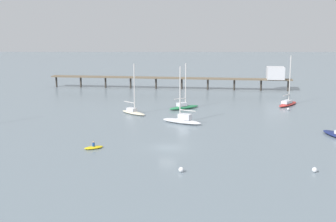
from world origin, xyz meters
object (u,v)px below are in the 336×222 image
object	(u,v)px
sailboat_green	(184,106)
mooring_buoy_mid	(315,170)
sailboat_cream	(133,111)
mooring_buoy_outer	(181,170)
sailboat_red	(288,103)
dinghy_yellow	(94,147)
pier	(222,76)
sailboat_white	(182,120)
mooring_buoy_inner	(288,109)

from	to	relation	value
sailboat_green	mooring_buoy_mid	bearing A→B (deg)	-69.64
sailboat_cream	mooring_buoy_mid	bearing A→B (deg)	-54.64
mooring_buoy_outer	sailboat_red	bearing A→B (deg)	61.72
sailboat_red	mooring_buoy_mid	size ratio (longest dim) A/B	16.83
dinghy_yellow	mooring_buoy_outer	size ratio (longest dim) A/B	4.65
pier	sailboat_red	xyz separation A→B (m)	(12.06, -22.79, -3.18)
sailboat_white	mooring_buoy_mid	bearing A→B (deg)	-59.90
sailboat_red	dinghy_yellow	world-z (taller)	sailboat_red
sailboat_cream	mooring_buoy_inner	bearing A→B (deg)	7.08
sailboat_red	sailboat_green	xyz separation A→B (m)	(-23.18, -4.24, 0.01)
pier	sailboat_cream	distance (m)	38.85
sailboat_green	mooring_buoy_outer	world-z (taller)	sailboat_green
sailboat_red	mooring_buoy_outer	world-z (taller)	sailboat_red
sailboat_white	mooring_buoy_outer	world-z (taller)	sailboat_white
mooring_buoy_inner	pier	bearing A→B (deg)	111.07
mooring_buoy_inner	sailboat_green	bearing A→B (deg)	176.92
sailboat_cream	mooring_buoy_mid	distance (m)	44.47
pier	mooring_buoy_mid	size ratio (longest dim) A/B	100.13
dinghy_yellow	mooring_buoy_mid	bearing A→B (deg)	-19.87
sailboat_cream	dinghy_yellow	xyz separation A→B (m)	(-3.89, -25.56, -0.43)
sailboat_cream	dinghy_yellow	world-z (taller)	sailboat_cream
sailboat_cream	mooring_buoy_mid	world-z (taller)	sailboat_cream
sailboat_cream	sailboat_red	xyz separation A→B (m)	(33.53, 9.44, 0.01)
pier	sailboat_red	world-z (taller)	sailboat_red
sailboat_green	mooring_buoy_outer	xyz separation A→B (m)	(-1.43, -41.51, -0.32)
mooring_buoy_mid	dinghy_yellow	bearing A→B (deg)	160.13
sailboat_white	mooring_buoy_inner	size ratio (longest dim) A/B	19.72
sailboat_green	mooring_buoy_inner	distance (m)	22.02
sailboat_cream	mooring_buoy_outer	world-z (taller)	sailboat_cream
pier	mooring_buoy_outer	world-z (taller)	pier
sailboat_green	sailboat_cream	bearing A→B (deg)	-153.32
sailboat_white	sailboat_cream	bearing A→B (deg)	138.31
sailboat_white	mooring_buoy_inner	distance (m)	25.92
mooring_buoy_inner	mooring_buoy_mid	distance (m)	40.82
sailboat_cream	dinghy_yellow	size ratio (longest dim) A/B	3.23
sailboat_red	dinghy_yellow	xyz separation A→B (m)	(-37.42, -35.00, -0.45)
sailboat_cream	sailboat_red	distance (m)	34.83
pier	sailboat_green	xyz separation A→B (m)	(-11.12, -27.03, -3.17)
sailboat_cream	mooring_buoy_outer	size ratio (longest dim) A/B	15.00
mooring_buoy_inner	mooring_buoy_outer	xyz separation A→B (m)	(-23.42, -40.33, 0.07)
sailboat_red	sailboat_green	world-z (taller)	sailboat_red
dinghy_yellow	mooring_buoy_inner	xyz separation A→B (m)	(36.23, 29.58, 0.06)
sailboat_white	mooring_buoy_inner	xyz separation A→B (m)	(22.59, 12.69, -0.49)
mooring_buoy_inner	sailboat_white	bearing A→B (deg)	-150.67
mooring_buoy_inner	mooring_buoy_outer	bearing A→B (deg)	-120.14
dinghy_yellow	pier	bearing A→B (deg)	66.30
sailboat_green	mooring_buoy_mid	xyz separation A→B (m)	(15.39, -41.47, -0.33)
mooring_buoy_inner	mooring_buoy_outer	world-z (taller)	mooring_buoy_outer
sailboat_white	mooring_buoy_outer	bearing A→B (deg)	-91.71
sailboat_cream	mooring_buoy_inner	world-z (taller)	sailboat_cream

